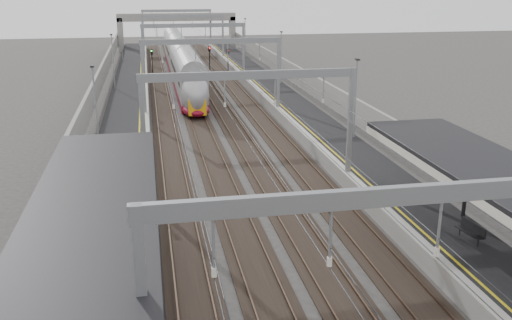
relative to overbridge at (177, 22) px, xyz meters
name	(u,v)px	position (x,y,z in m)	size (l,w,h in m)	color
platform_left	(128,111)	(-8.00, -55.00, -4.81)	(4.00, 120.00, 1.00)	black
platform_right	(288,105)	(8.00, -55.00, -4.81)	(4.00, 120.00, 1.00)	black
tracks	(210,112)	(0.00, -55.00, -5.26)	(11.40, 140.00, 0.20)	black
overhead_line	(202,44)	(0.00, -48.38, 0.83)	(13.00, 140.00, 6.60)	gray
canopy_left	(74,286)	(-8.02, -97.01, -0.22)	(4.40, 30.00, 4.24)	black
overbridge	(177,22)	(0.00, 0.00, 0.00)	(22.00, 2.20, 6.90)	gray
wall_left	(93,101)	(-11.20, -55.00, -3.71)	(0.30, 120.00, 3.20)	gray
wall_right	(318,93)	(11.20, -55.00, -3.71)	(0.30, 120.00, 3.20)	gray
train	(182,66)	(-1.50, -35.64, -3.23)	(2.68, 48.92, 4.25)	maroon
bench	(471,230)	(8.55, -88.66, -3.79)	(0.66, 1.72, 0.87)	black
signal_green	(152,57)	(-5.20, -28.49, -2.89)	(0.32, 0.32, 3.48)	black
signal_red_near	(210,54)	(3.20, -26.21, -2.89)	(0.32, 0.32, 3.48)	black
signal_red_far	(228,57)	(5.40, -30.04, -2.89)	(0.32, 0.32, 3.48)	black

